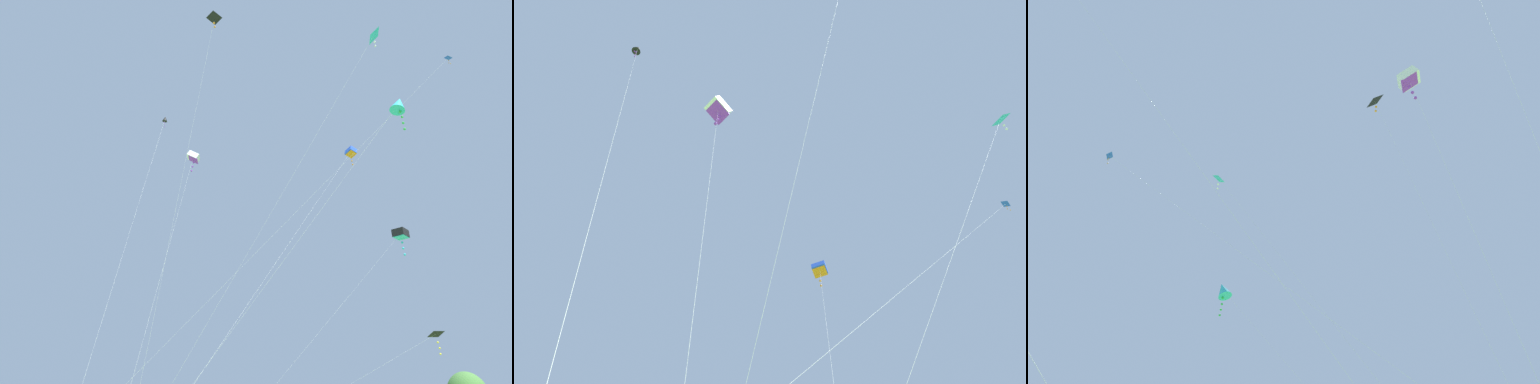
# 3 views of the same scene
# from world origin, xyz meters

# --- Properties ---
(kite_blue_delta_2) EXTENTS (8.34, 26.19, 28.38)m
(kite_blue_delta_2) POSITION_xyz_m (7.77, 20.60, 26.02)
(kite_blue_delta_2) COLOR silver
(kite_blue_delta_2) RESTS_ON ground
(kite_cyan_delta_3) EXTENTS (8.52, 14.30, 27.21)m
(kite_cyan_delta_3) POSITION_xyz_m (9.86, 14.60, 26.49)
(kite_cyan_delta_3) COLOR silver
(kite_cyan_delta_3) RESTS_ON ground
(kite_white_box_6) EXTENTS (4.07, 3.69, 21.93)m
(kite_white_box_6) POSITION_xyz_m (-0.97, 3.36, 21.40)
(kite_white_box_6) COLOR silver
(kite_white_box_6) RESTS_ON ground
(kite_blue_box_7) EXTENTS (9.89, 19.63, 27.82)m
(kite_blue_box_7) POSITION_xyz_m (-5.03, 20.29, 27.27)
(kite_blue_box_7) COLOR silver
(kite_blue_box_7) RESTS_ON ground
(kite_black_diamond_8) EXTENTS (9.07, 2.87, 28.31)m
(kite_black_diamond_8) POSITION_xyz_m (-4.94, 0.51, 27.79)
(kite_black_diamond_8) COLOR silver
(kite_black_diamond_8) RESTS_ON ground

